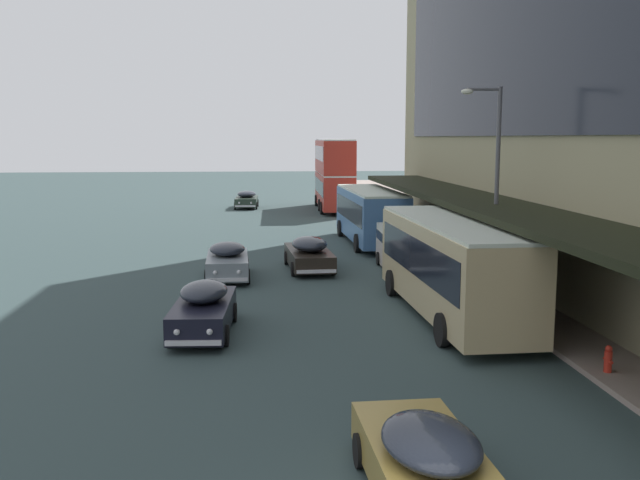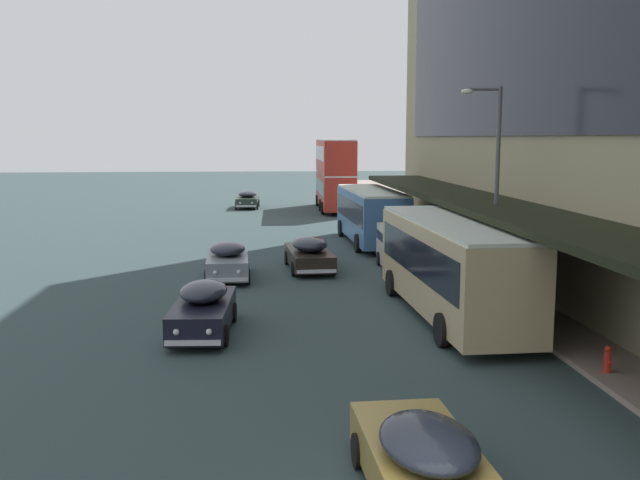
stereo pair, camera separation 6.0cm
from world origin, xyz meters
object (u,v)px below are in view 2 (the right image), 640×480
transit_bus_kerbside_front (371,213)px  sedan_lead_mid (203,308)px  sedan_second_near (309,253)px  fire_hydrant (608,359)px  transit_bus_kerbside_far (335,172)px  sedan_second_mid (228,261)px  sedan_far_back (425,463)px  vw_van (401,246)px  street_lamp (493,179)px  sedan_oncoming_front (248,200)px  transit_bus_kerbside_rear (451,262)px

transit_bus_kerbside_front → sedan_lead_mid: (-8.18, -18.22, -1.01)m
sedan_second_near → fire_hydrant: size_ratio=7.23×
transit_bus_kerbside_far → sedan_second_mid: bearing=-105.1°
transit_bus_kerbside_far → sedan_second_near: bearing=-98.7°
sedan_far_back → fire_hydrant: bearing=43.5°
transit_bus_kerbside_front → sedan_second_mid: (-7.78, -9.50, -1.03)m
vw_van → street_lamp: bearing=-74.6°
sedan_oncoming_front → sedan_lead_mid: bearing=-91.2°
sedan_lead_mid → transit_bus_kerbside_rear: bearing=8.4°
sedan_lead_mid → fire_hydrant: (10.51, -5.14, -0.29)m
transit_bus_kerbside_far → sedan_second_mid: (-7.79, -28.78, -2.42)m
fire_hydrant → sedan_second_mid: bearing=126.1°
sedan_lead_mid → vw_van: 13.16m
fire_hydrant → sedan_far_back: bearing=-136.5°
transit_bus_kerbside_rear → sedan_far_back: size_ratio=2.24×
sedan_lead_mid → sedan_oncoming_front: 39.99m
sedan_lead_mid → sedan_second_mid: size_ratio=1.08×
sedan_second_mid → vw_van: bearing=10.6°
transit_bus_kerbside_far → transit_bus_kerbside_front: bearing=-90.0°
sedan_lead_mid → sedan_second_mid: bearing=87.4°
vw_van → sedan_far_back: bearing=-100.4°
sedan_lead_mid → vw_van: size_ratio=1.04×
transit_bus_kerbside_front → street_lamp: bearing=-82.2°
sedan_second_mid → fire_hydrant: 17.16m
sedan_second_near → fire_hydrant: (6.45, -15.53, -0.27)m
sedan_far_back → sedan_second_mid: (-4.03, 19.61, 0.05)m
sedan_far_back → transit_bus_kerbside_front: bearing=82.7°
vw_van → transit_bus_kerbside_far: bearing=90.3°
sedan_far_back → vw_van: size_ratio=1.03×
transit_bus_kerbside_far → sedan_lead_mid: bearing=-102.3°
sedan_lead_mid → fire_hydrant: bearing=-26.1°
transit_bus_kerbside_front → vw_van: 8.05m
sedan_far_back → sedan_lead_mid: (-4.44, 10.89, 0.07)m
sedan_second_near → sedan_second_mid: (-3.66, -1.67, 0.00)m
sedan_lead_mid → vw_van: vw_van is taller
transit_bus_kerbside_rear → street_lamp: (2.05, 2.09, 2.67)m
sedan_second_mid → vw_van: vw_van is taller
sedan_second_near → vw_van: (4.25, -0.19, 0.33)m
transit_bus_kerbside_front → transit_bus_kerbside_rear: (-0.01, -17.01, 0.11)m
transit_bus_kerbside_front → sedan_far_back: size_ratio=2.08×
fire_hydrant → transit_bus_kerbside_far: bearing=93.1°
vw_van → sedan_lead_mid: bearing=-129.2°
sedan_second_near → fire_hydrant: sedan_second_near is taller
transit_bus_kerbside_front → sedan_second_near: (-4.12, -7.83, -1.03)m
sedan_second_mid → vw_van: size_ratio=0.97×
sedan_far_back → sedan_second_mid: sedan_second_mid is taller
sedan_second_mid → sedan_far_back: bearing=-78.4°
transit_bus_kerbside_far → vw_van: bearing=-89.7°
transit_bus_kerbside_front → sedan_oncoming_front: size_ratio=2.22×
sedan_lead_mid → fire_hydrant: sedan_lead_mid is taller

